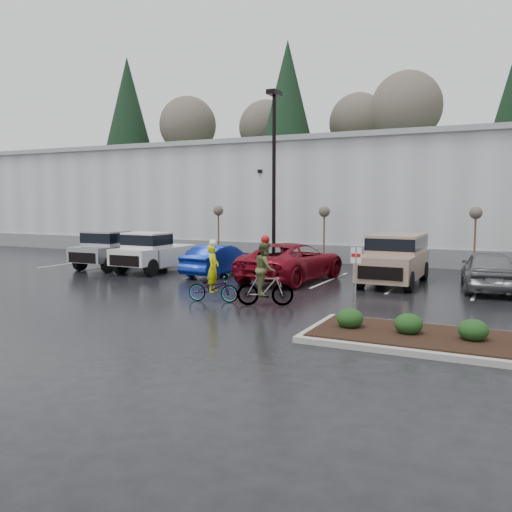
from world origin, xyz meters
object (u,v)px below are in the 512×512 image
at_px(sapling_west, 218,214).
at_px(sapling_east, 476,217).
at_px(fire_lane_sign, 356,275).
at_px(lamppost, 274,159).
at_px(car_red, 292,262).
at_px(cyclist_olive, 265,280).
at_px(sapling_mid, 324,215).
at_px(cyclist_hivis, 213,282).
at_px(pickup_white, 158,251).
at_px(suv_tan, 394,259).
at_px(pickup_silver, 118,249).
at_px(car_grey, 489,270).
at_px(car_blue, 219,260).

height_order(sapling_west, sapling_east, same).
bearing_deg(fire_lane_sign, sapling_west, 132.67).
distance_m(lamppost, car_red, 7.47).
bearing_deg(car_red, cyclist_olive, 109.86).
relative_size(sapling_west, cyclist_olive, 1.36).
xyz_separation_m(sapling_west, cyclist_olive, (8.39, -11.50, -1.87)).
bearing_deg(lamppost, car_red, -57.60).
bearing_deg(sapling_mid, cyclist_hivis, -90.09).
xyz_separation_m(pickup_white, suv_tan, (11.45, 0.78, 0.05)).
bearing_deg(pickup_silver, sapling_mid, 30.04).
distance_m(sapling_east, cyclist_olive, 12.93).
height_order(pickup_silver, suv_tan, suv_tan).
relative_size(pickup_white, car_red, 0.87).
height_order(suv_tan, car_grey, suv_tan).
bearing_deg(sapling_east, lamppost, -174.29).
height_order(sapling_west, suv_tan, sapling_west).
xyz_separation_m(pickup_silver, car_red, (9.95, -0.35, -0.15)).
bearing_deg(fire_lane_sign, lamppost, 123.46).
xyz_separation_m(pickup_silver, suv_tan, (14.14, 0.61, 0.05)).
bearing_deg(cyclist_olive, sapling_east, -47.98).
height_order(fire_lane_sign, cyclist_olive, cyclist_olive).
distance_m(pickup_silver, car_red, 9.96).
distance_m(car_blue, car_grey, 11.60).
height_order(pickup_silver, cyclist_olive, cyclist_olive).
relative_size(car_red, suv_tan, 1.17).
bearing_deg(pickup_white, sapling_mid, 39.84).
distance_m(sapling_east, fire_lane_sign, 13.06).
relative_size(sapling_west, suv_tan, 0.63).
xyz_separation_m(sapling_east, fire_lane_sign, (-2.20, -12.80, -1.32)).
relative_size(sapling_east, fire_lane_sign, 1.45).
xyz_separation_m(lamppost, cyclist_hivis, (2.48, -10.64, -5.01)).
bearing_deg(car_grey, pickup_white, -4.91).
relative_size(sapling_west, pickup_silver, 0.62).
bearing_deg(sapling_west, sapling_mid, 0.00).
distance_m(lamppost, cyclist_hivis, 12.02).
relative_size(lamppost, cyclist_hivis, 4.29).
height_order(lamppost, car_grey, lamppost).
bearing_deg(cyclist_olive, fire_lane_sign, -132.88).
bearing_deg(car_grey, suv_tan, -8.97).
bearing_deg(suv_tan, cyclist_olive, -113.04).
relative_size(sapling_mid, cyclist_hivis, 1.49).
distance_m(sapling_mid, cyclist_olive, 11.80).
bearing_deg(car_blue, car_grey, -172.35).
relative_size(lamppost, pickup_white, 1.77).
distance_m(fire_lane_sign, pickup_silver, 16.45).
height_order(sapling_east, car_grey, sapling_east).
distance_m(pickup_silver, car_blue, 6.22).
distance_m(pickup_white, suv_tan, 11.48).
bearing_deg(pickup_silver, cyclist_olive, -28.18).
bearing_deg(suv_tan, sapling_mid, 134.36).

